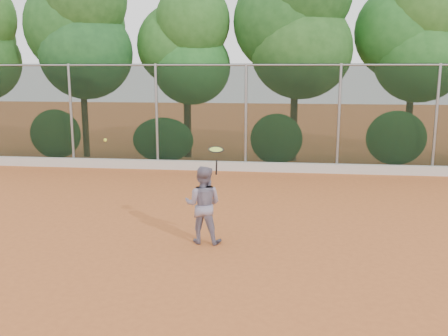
# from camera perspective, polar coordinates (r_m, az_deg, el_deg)

# --- Properties ---
(ground) EXTENTS (80.00, 80.00, 0.00)m
(ground) POSITION_cam_1_polar(r_m,az_deg,el_deg) (10.01, -0.69, -8.16)
(ground) COLOR #BE612D
(ground) RESTS_ON ground
(concrete_curb) EXTENTS (24.00, 0.20, 0.30)m
(concrete_curb) POSITION_cam_1_polar(r_m,az_deg,el_deg) (16.53, 2.41, 0.17)
(concrete_curb) COLOR beige
(concrete_curb) RESTS_ON ground
(tennis_player) EXTENTS (0.78, 0.63, 1.51)m
(tennis_player) POSITION_cam_1_polar(r_m,az_deg,el_deg) (9.65, -2.41, -4.21)
(tennis_player) COLOR gray
(tennis_player) RESTS_ON ground
(chainlink_fence) EXTENTS (24.09, 0.09, 3.50)m
(chainlink_fence) POSITION_cam_1_polar(r_m,az_deg,el_deg) (16.47, 2.51, 6.14)
(chainlink_fence) COLOR black
(chainlink_fence) RESTS_ON ground
(foliage_backdrop) EXTENTS (23.70, 3.63, 7.55)m
(foliage_backdrop) POSITION_cam_1_polar(r_m,az_deg,el_deg) (18.45, 1.32, 14.60)
(foliage_backdrop) COLOR #402C18
(foliage_backdrop) RESTS_ON ground
(tennis_racket) EXTENTS (0.35, 0.35, 0.55)m
(tennis_racket) POSITION_cam_1_polar(r_m,az_deg,el_deg) (9.28, -0.92, 1.88)
(tennis_racket) COLOR black
(tennis_racket) RESTS_ON ground
(tennis_ball_in_flight) EXTENTS (0.07, 0.07, 0.07)m
(tennis_ball_in_flight) POSITION_cam_1_polar(r_m,az_deg,el_deg) (10.25, -13.42, 3.13)
(tennis_ball_in_flight) COLOR #E6F638
(tennis_ball_in_flight) RESTS_ON ground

